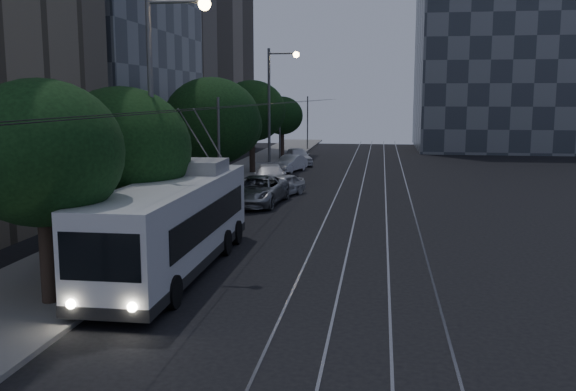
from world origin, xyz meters
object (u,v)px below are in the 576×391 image
(trolleybus, at_px, (175,224))
(streetlamp_far, at_px, (275,101))
(car_white_c, at_px, (290,163))
(car_white_a, at_px, (281,185))
(car_white_b, at_px, (270,177))
(streetlamp_near, at_px, (162,102))
(pickup_silver, at_px, (257,191))
(car_white_d, at_px, (298,156))

(trolleybus, relative_size, streetlamp_far, 1.29)
(car_white_c, height_order, streetlamp_far, streetlamp_far)
(car_white_a, relative_size, car_white_c, 0.99)
(car_white_b, height_order, streetlamp_near, streetlamp_near)
(streetlamp_near, bearing_deg, pickup_silver, 86.06)
(car_white_b, bearing_deg, car_white_a, -80.15)
(car_white_c, xyz_separation_m, car_white_d, (0.00, 4.88, 0.12))
(car_white_d, distance_m, streetlamp_near, 34.16)
(car_white_a, bearing_deg, streetlamp_near, -74.62)
(car_white_d, bearing_deg, car_white_c, -111.25)
(pickup_silver, bearing_deg, car_white_d, 95.93)
(car_white_c, xyz_separation_m, streetlamp_near, (-0.49, -28.90, 5.18))
(car_white_a, height_order, car_white_b, car_white_b)
(pickup_silver, bearing_deg, car_white_c, 96.26)
(trolleybus, distance_m, pickup_silver, 13.95)
(car_white_d, height_order, streetlamp_far, streetlamp_far)
(streetlamp_near, bearing_deg, car_white_d, 89.17)
(pickup_silver, relative_size, car_white_c, 1.43)
(car_white_d, bearing_deg, streetlamp_near, -112.08)
(pickup_silver, xyz_separation_m, streetlamp_near, (-0.89, -12.89, 5.04))
(car_white_c, distance_m, streetlamp_near, 29.36)
(car_white_b, bearing_deg, streetlamp_near, -102.90)
(car_white_b, xyz_separation_m, streetlamp_far, (-0.49, 4.93, 4.95))
(car_white_c, bearing_deg, trolleybus, -72.80)
(car_white_d, bearing_deg, streetlamp_far, -114.24)
(car_white_a, xyz_separation_m, streetlamp_near, (-1.75, -16.16, 5.17))
(car_white_b, distance_m, car_white_c, 9.50)
(pickup_silver, relative_size, car_white_d, 1.25)
(trolleybus, relative_size, pickup_silver, 2.13)
(streetlamp_near, distance_m, streetlamp_far, 24.33)
(pickup_silver, distance_m, streetlamp_far, 12.49)
(trolleybus, distance_m, car_white_d, 34.83)
(car_white_c, bearing_deg, car_white_d, 106.82)
(car_white_b, xyz_separation_m, car_white_d, (0.00, 14.38, 0.02))
(car_white_b, height_order, streetlamp_far, streetlamp_far)
(trolleybus, bearing_deg, car_white_d, 90.19)
(streetlamp_near, bearing_deg, car_white_b, 88.55)
(car_white_a, xyz_separation_m, streetlamp_far, (-1.76, 8.17, 5.05))
(car_white_a, distance_m, car_white_b, 3.48)
(trolleybus, bearing_deg, car_white_a, 86.33)
(car_white_b, xyz_separation_m, car_white_c, (0.00, 9.50, -0.11))
(car_white_b, bearing_deg, car_white_c, 78.55)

